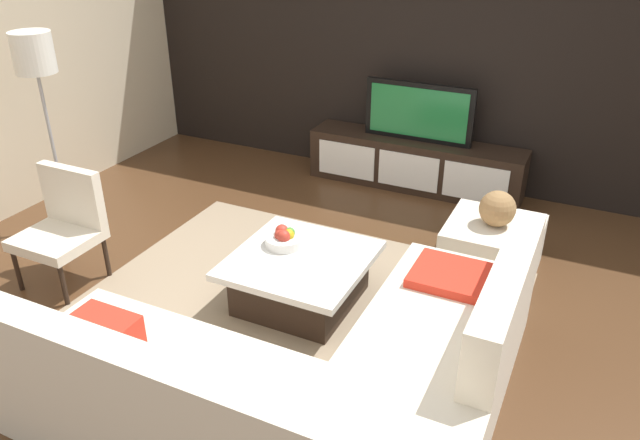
# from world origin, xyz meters

# --- Properties ---
(ground_plane) EXTENTS (14.00, 14.00, 0.00)m
(ground_plane) POSITION_xyz_m (0.00, 0.00, 0.00)
(ground_plane) COLOR #4C301C
(feature_wall_back) EXTENTS (6.40, 0.12, 2.80)m
(feature_wall_back) POSITION_xyz_m (0.00, 2.70, 1.40)
(feature_wall_back) COLOR black
(feature_wall_back) RESTS_ON ground
(area_rug) EXTENTS (2.99, 2.45, 0.01)m
(area_rug) POSITION_xyz_m (-0.10, 0.00, 0.01)
(area_rug) COLOR gray
(area_rug) RESTS_ON ground
(media_console) EXTENTS (2.13, 0.43, 0.50)m
(media_console) POSITION_xyz_m (-0.00, 2.40, 0.25)
(media_console) COLOR black
(media_console) RESTS_ON ground
(television) EXTENTS (1.07, 0.06, 0.57)m
(television) POSITION_xyz_m (0.00, 2.40, 0.78)
(television) COLOR black
(television) RESTS_ON media_console
(sectional_couch) EXTENTS (2.44, 2.26, 0.85)m
(sectional_couch) POSITION_xyz_m (0.51, -0.91, 0.29)
(sectional_couch) COLOR beige
(sectional_couch) RESTS_ON ground
(coffee_table) EXTENTS (0.93, 0.95, 0.38)m
(coffee_table) POSITION_xyz_m (-0.10, 0.10, 0.20)
(coffee_table) COLOR black
(coffee_table) RESTS_ON ground
(accent_chair_near) EXTENTS (0.54, 0.51, 0.87)m
(accent_chair_near) POSITION_xyz_m (-1.83, -0.36, 0.49)
(accent_chair_near) COLOR black
(accent_chair_near) RESTS_ON ground
(floor_lamp) EXTENTS (0.32, 0.32, 1.70)m
(floor_lamp) POSITION_xyz_m (-2.50, 0.24, 1.43)
(floor_lamp) COLOR #A5A5AA
(floor_lamp) RESTS_ON ground
(ottoman) EXTENTS (0.70, 0.70, 0.40)m
(ottoman) POSITION_xyz_m (1.03, 1.14, 0.20)
(ottoman) COLOR beige
(ottoman) RESTS_ON ground
(fruit_bowl) EXTENTS (0.28, 0.28, 0.14)m
(fruit_bowl) POSITION_xyz_m (-0.28, 0.20, 0.44)
(fruit_bowl) COLOR silver
(fruit_bowl) RESTS_ON coffee_table
(decorative_ball) EXTENTS (0.27, 0.27, 0.27)m
(decorative_ball) POSITION_xyz_m (1.03, 1.14, 0.54)
(decorative_ball) COLOR #997247
(decorative_ball) RESTS_ON ottoman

